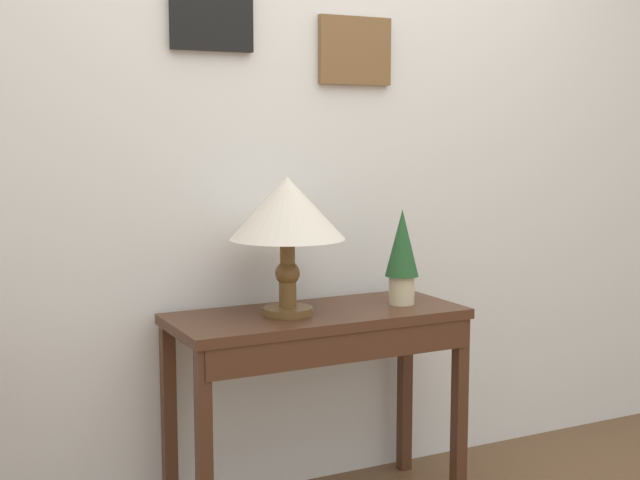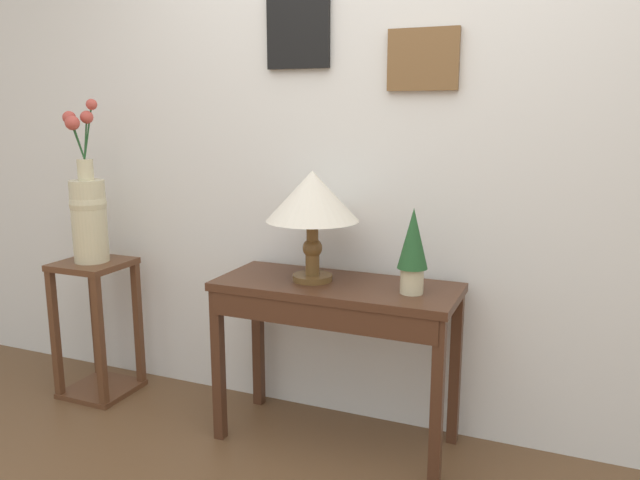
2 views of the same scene
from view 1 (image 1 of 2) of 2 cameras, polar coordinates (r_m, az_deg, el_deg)
back_wall_with_art at (r=3.29m, az=-0.50°, el=8.18°), size 9.00×0.13×2.80m
console_table at (r=3.02m, az=-0.02°, el=-6.81°), size 1.02×0.43×0.72m
table_lamp at (r=2.92m, az=-2.15°, el=1.79°), size 0.39×0.39×0.47m
potted_plant_on_console at (r=3.12m, az=5.38°, el=-0.81°), size 0.12×0.12×0.34m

